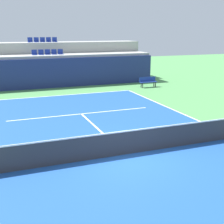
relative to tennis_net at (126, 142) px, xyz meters
The scene contains 12 objects.
ground_plane 0.51m from the tennis_net, ahead, with size 80.00×80.00×0.00m, color #4C8C4C.
court_surface 0.50m from the tennis_net, ahead, with size 11.00×24.00×0.01m, color #1E4C99.
baseline_far 11.96m from the tennis_net, 90.00° to the left, with size 11.00×0.10×0.00m, color white.
service_line_far 6.42m from the tennis_net, 90.00° to the left, with size 8.26×0.10×0.00m, color white.
centre_service_line 3.24m from the tennis_net, 90.00° to the left, with size 0.10×6.40×0.00m, color white.
back_wall 15.34m from the tennis_net, 90.00° to the left, with size 18.17×0.30×2.42m, color navy.
stands_tier_lower 16.69m from the tennis_net, 90.00° to the left, with size 18.17×2.40×2.63m, color #9E9E99.
stands_tier_upper 19.12m from the tennis_net, 90.00° to the left, with size 18.17×2.40×3.59m, color #9E9E99.
seating_row_lower 16.92m from the tennis_net, 90.00° to the left, with size 2.67×0.44×0.44m.
seating_row_upper 19.44m from the tennis_net, 90.00° to the left, with size 2.67×0.44×0.44m.
tennis_net is the anchor object (origin of this frame).
player_bench 14.80m from the tennis_net, 59.23° to the left, with size 1.50×0.40×0.85m.
Camera 1 is at (-4.55, -10.31, 4.72)m, focal length 49.80 mm.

